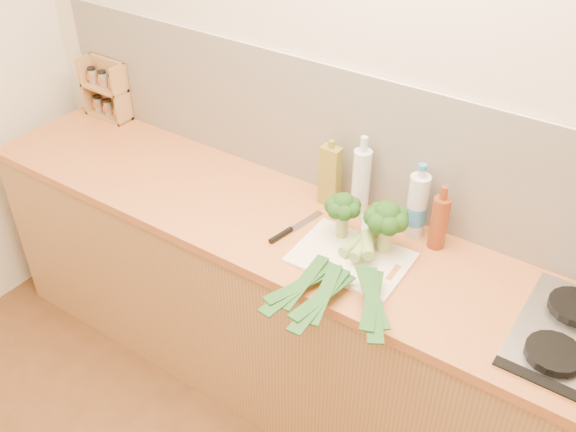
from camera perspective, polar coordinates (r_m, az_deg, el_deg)
room_shell at (r=2.46m, az=7.11°, el=6.46°), size 3.50×3.50×3.50m
counter at (r=2.70m, az=2.99°, el=-9.52°), size 3.20×0.62×0.90m
chopping_board at (r=2.30m, az=5.63°, el=-3.71°), size 0.41×0.31×0.01m
broccoli_left at (r=2.32m, az=4.91°, el=0.77°), size 0.13×0.14×0.18m
broccoli_right at (r=2.26m, az=8.75°, el=-0.21°), size 0.16×0.16×0.21m
leek_front at (r=2.27m, az=4.72°, el=-3.39°), size 0.14×0.66×0.04m
leek_mid at (r=2.23m, az=5.86°, el=-3.71°), size 0.12×0.68×0.04m
leek_back at (r=2.20m, az=7.19°, el=-3.91°), size 0.37×0.56×0.04m
chefs_knife at (r=2.41m, az=-0.06°, el=-1.39°), size 0.08×0.28×0.02m
spice_rack at (r=3.30m, az=-15.75°, el=10.55°), size 0.24×0.10×0.29m
oil_tin at (r=2.51m, az=3.76°, el=3.62°), size 0.08×0.05×0.28m
glass_bottle at (r=2.46m, az=6.50°, el=3.09°), size 0.07×0.07×0.33m
amber_bottle at (r=2.35m, az=13.28°, el=-0.49°), size 0.06×0.06×0.26m
water_bottle at (r=2.39m, az=11.38°, el=0.78°), size 0.08×0.08×0.28m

